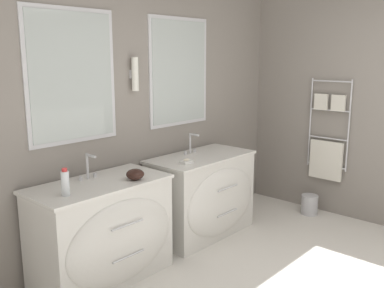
{
  "coord_description": "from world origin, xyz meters",
  "views": [
    {
      "loc": [
        -2.74,
        -0.87,
        1.83
      ],
      "look_at": [
        -0.07,
        1.54,
        1.09
      ],
      "focal_mm": 40.0,
      "sensor_mm": 36.0,
      "label": 1
    }
  ],
  "objects": [
    {
      "name": "faucet_right",
      "position": [
        0.46,
        2.03,
        0.94
      ],
      "size": [
        0.17,
        0.13,
        0.21
      ],
      "color": "silver",
      "rests_on": "vanity_right"
    },
    {
      "name": "faucet_left",
      "position": [
        -0.79,
        2.03,
        0.94
      ],
      "size": [
        0.17,
        0.13,
        0.21
      ],
      "color": "silver",
      "rests_on": "vanity_left"
    },
    {
      "name": "wall_right",
      "position": [
        1.97,
        0.99,
        1.29
      ],
      "size": [
        0.13,
        4.3,
        2.6
      ],
      "color": "gray",
      "rests_on": "ground_plane"
    },
    {
      "name": "toiletry_bottle",
      "position": [
        -1.15,
        1.79,
        0.93
      ],
      "size": [
        0.06,
        0.06,
        0.21
      ],
      "color": "silver",
      "rests_on": "vanity_left"
    },
    {
      "name": "soap_dish",
      "position": [
        0.13,
        1.79,
        0.85
      ],
      "size": [
        0.12,
        0.08,
        0.04
      ],
      "color": "white",
      "rests_on": "vanity_right"
    },
    {
      "name": "wall_back",
      "position": [
        -0.01,
        2.23,
        1.32
      ],
      "size": [
        5.49,
        0.14,
        2.6
      ],
      "color": "gray",
      "rests_on": "ground_plane"
    },
    {
      "name": "amenity_bowl",
      "position": [
        -0.55,
        1.73,
        0.88
      ],
      "size": [
        0.15,
        0.15,
        0.09
      ],
      "color": "black",
      "rests_on": "vanity_left"
    },
    {
      "name": "vanity_left",
      "position": [
        -0.79,
        1.85,
        0.42
      ],
      "size": [
        1.14,
        0.64,
        0.84
      ],
      "color": "silver",
      "rests_on": "ground_plane"
    },
    {
      "name": "vanity_right",
      "position": [
        0.46,
        1.85,
        0.42
      ],
      "size": [
        1.14,
        0.64,
        0.84
      ],
      "color": "silver",
      "rests_on": "ground_plane"
    },
    {
      "name": "waste_bin",
      "position": [
        1.73,
        1.3,
        0.12
      ],
      "size": [
        0.2,
        0.2,
        0.23
      ],
      "color": "#B7B7BC",
      "rests_on": "ground_plane"
    }
  ]
}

